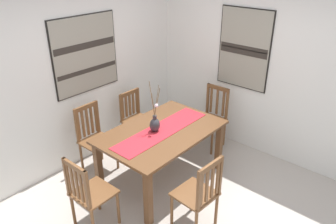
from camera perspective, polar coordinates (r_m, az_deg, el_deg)
ground_plane at (r=4.33m, az=2.36°, el=-15.95°), size 6.40×6.40×0.03m
wall_back at (r=4.84m, az=-14.89°, el=6.79°), size 6.40×0.12×2.70m
wall_side at (r=5.06m, az=16.08°, el=7.47°), size 0.12×6.40×2.70m
dining_table at (r=4.35m, az=-1.10°, el=-4.49°), size 1.62×1.05×0.78m
table_runner at (r=4.30m, az=-1.12°, el=-3.18°), size 1.49×0.36×0.01m
centerpiece_vase at (r=4.22m, az=-2.30°, el=-2.00°), size 0.15×0.15×0.68m
chair_0 at (r=5.24m, az=-5.57°, el=-1.07°), size 0.42×0.42×0.93m
chair_1 at (r=3.71m, az=5.43°, el=-13.92°), size 0.44×0.44×0.97m
chair_2 at (r=3.81m, az=-13.58°, el=-13.48°), size 0.43×0.43×0.95m
chair_3 at (r=4.78m, az=-12.64°, el=-4.29°), size 0.43×0.43×0.98m
chair_4 at (r=5.28m, az=7.60°, el=-0.85°), size 0.42×0.42×0.99m
painting_on_back_wall at (r=4.75m, az=-14.12°, el=9.66°), size 1.05×0.05×1.07m
painting_on_side_wall at (r=5.05m, az=13.07°, el=10.59°), size 0.05×0.82×1.19m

